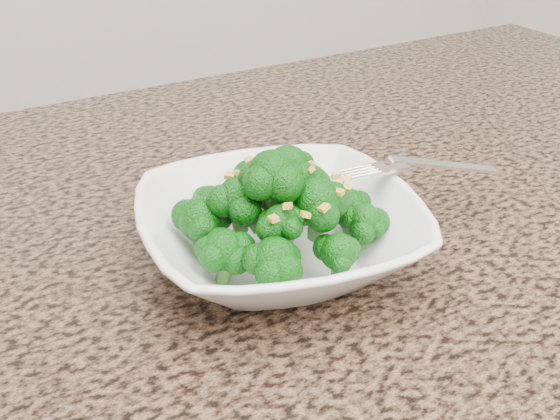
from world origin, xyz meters
TOP-DOWN VIEW (x-y plane):
  - granite_counter at (0.00, 0.30)m, footprint 1.64×1.04m
  - bowl at (0.03, 0.33)m, footprint 0.28×0.28m
  - broccoli_pile at (0.03, 0.33)m, footprint 0.20×0.20m
  - garlic_topping at (0.03, 0.33)m, footprint 0.12×0.12m
  - fork at (0.14, 0.33)m, footprint 0.18×0.08m

SIDE VIEW (x-z plane):
  - granite_counter at x=0.00m, z-range 0.87..0.90m
  - bowl at x=0.03m, z-range 0.90..0.96m
  - fork at x=0.14m, z-range 0.96..0.97m
  - broccoli_pile at x=0.03m, z-range 0.96..1.02m
  - garlic_topping at x=0.03m, z-range 1.02..1.03m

